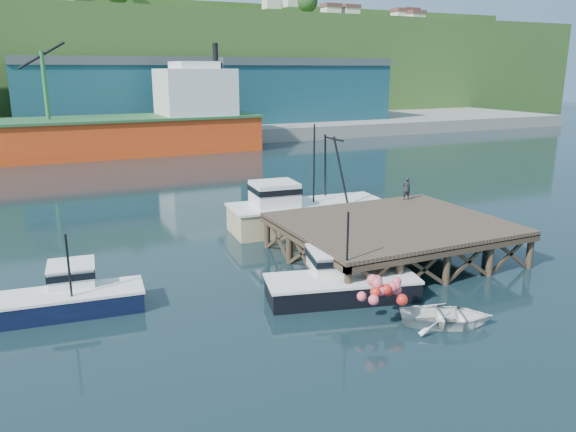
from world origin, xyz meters
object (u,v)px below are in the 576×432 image
boat_navy (73,294)px  dockworker (406,188)px  boat_black (340,280)px  trawler (304,208)px  dinghy (446,316)px

boat_navy → dockworker: bearing=17.1°
dockworker → boat_black: bearing=57.2°
boat_black → trawler: trawler is taller
boat_black → trawler: bearing=85.5°
boat_black → dockworker: size_ratio=4.98×
dockworker → boat_navy: bearing=28.9°
boat_navy → dinghy: (14.06, -8.28, -0.36)m
boat_navy → trawler: size_ratio=0.58×
dinghy → dockworker: 14.55m
boat_navy → dockworker: (21.14, 4.19, 2.12)m
trawler → dockworker: (5.87, -3.23, 1.44)m
dinghy → dockworker: dockworker is taller
boat_navy → dinghy: 16.32m
boat_navy → trawler: trawler is taller
boat_navy → boat_black: 12.17m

